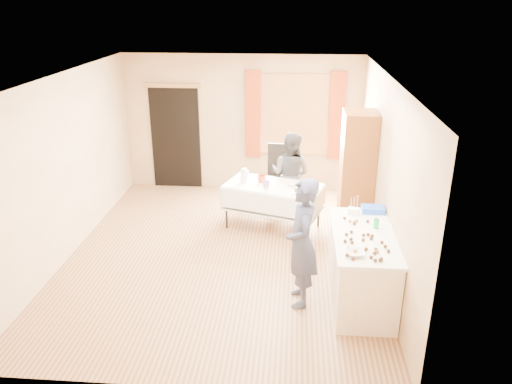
# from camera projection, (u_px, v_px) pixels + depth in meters

# --- Properties ---
(floor) EXTENTS (4.50, 5.50, 0.02)m
(floor) POSITION_uv_depth(u_px,v_px,m) (223.00, 254.00, 7.46)
(floor) COLOR #9E7047
(floor) RESTS_ON ground
(ceiling) EXTENTS (4.50, 5.50, 0.02)m
(ceiling) POSITION_uv_depth(u_px,v_px,m) (219.00, 76.00, 6.49)
(ceiling) COLOR white
(ceiling) RESTS_ON floor
(wall_back) EXTENTS (4.50, 0.02, 2.60)m
(wall_back) POSITION_uv_depth(u_px,v_px,m) (242.00, 124.00, 9.53)
(wall_back) COLOR tan
(wall_back) RESTS_ON floor
(wall_front) EXTENTS (4.50, 0.02, 2.60)m
(wall_front) POSITION_uv_depth(u_px,v_px,m) (176.00, 274.00, 4.42)
(wall_front) COLOR tan
(wall_front) RESTS_ON floor
(wall_left) EXTENTS (0.02, 5.50, 2.60)m
(wall_left) POSITION_uv_depth(u_px,v_px,m) (65.00, 167.00, 7.14)
(wall_left) COLOR tan
(wall_left) RESTS_ON floor
(wall_right) EXTENTS (0.02, 5.50, 2.60)m
(wall_right) POSITION_uv_depth(u_px,v_px,m) (385.00, 176.00, 6.81)
(wall_right) COLOR tan
(wall_right) RESTS_ON floor
(window_frame) EXTENTS (1.32, 0.06, 1.52)m
(window_frame) POSITION_uv_depth(u_px,v_px,m) (295.00, 115.00, 9.35)
(window_frame) COLOR olive
(window_frame) RESTS_ON wall_back
(window_pane) EXTENTS (1.20, 0.02, 1.40)m
(window_pane) POSITION_uv_depth(u_px,v_px,m) (295.00, 115.00, 9.33)
(window_pane) COLOR white
(window_pane) RESTS_ON wall_back
(curtain_left) EXTENTS (0.28, 0.06, 1.65)m
(curtain_left) POSITION_uv_depth(u_px,v_px,m) (253.00, 115.00, 9.36)
(curtain_left) COLOR maroon
(curtain_left) RESTS_ON wall_back
(curtain_right) EXTENTS (0.28, 0.06, 1.65)m
(curtain_right) POSITION_uv_depth(u_px,v_px,m) (337.00, 116.00, 9.24)
(curtain_right) COLOR maroon
(curtain_right) RESTS_ON wall_back
(doorway) EXTENTS (0.95, 0.04, 2.00)m
(doorway) POSITION_uv_depth(u_px,v_px,m) (176.00, 138.00, 9.71)
(doorway) COLOR black
(doorway) RESTS_ON floor
(door_lintel) EXTENTS (1.05, 0.06, 0.08)m
(door_lintel) POSITION_uv_depth(u_px,v_px,m) (172.00, 85.00, 9.31)
(door_lintel) COLOR olive
(door_lintel) RESTS_ON wall_back
(cabinet) EXTENTS (0.50, 0.60, 1.98)m
(cabinet) POSITION_uv_depth(u_px,v_px,m) (357.00, 175.00, 7.76)
(cabinet) COLOR brown
(cabinet) RESTS_ON floor
(counter) EXTENTS (0.76, 1.60, 0.91)m
(counter) POSITION_uv_depth(u_px,v_px,m) (362.00, 267.00, 6.19)
(counter) COLOR beige
(counter) RESTS_ON floor
(party_table) EXTENTS (1.71, 1.22, 0.75)m
(party_table) POSITION_uv_depth(u_px,v_px,m) (273.00, 202.00, 8.13)
(party_table) COLOR black
(party_table) RESTS_ON floor
(chair) EXTENTS (0.48, 0.48, 1.12)m
(chair) POSITION_uv_depth(u_px,v_px,m) (279.00, 188.00, 9.03)
(chair) COLOR black
(chair) RESTS_ON floor
(girl) EXTENTS (0.67, 0.50, 1.64)m
(girl) POSITION_uv_depth(u_px,v_px,m) (302.00, 243.00, 5.99)
(girl) COLOR #292E4B
(girl) RESTS_ON floor
(woman) EXTENTS (1.12, 1.08, 1.48)m
(woman) POSITION_uv_depth(u_px,v_px,m) (290.00, 174.00, 8.53)
(woman) COLOR black
(woman) RESTS_ON floor
(soda_can) EXTENTS (0.08, 0.08, 0.12)m
(soda_can) POSITION_uv_depth(u_px,v_px,m) (376.00, 224.00, 6.15)
(soda_can) COLOR #0F9B3D
(soda_can) RESTS_ON counter
(mixing_bowl) EXTENTS (0.27, 0.27, 0.05)m
(mixing_bowl) POSITION_uv_depth(u_px,v_px,m) (355.00, 253.00, 5.52)
(mixing_bowl) COLOR white
(mixing_bowl) RESTS_ON counter
(foam_block) EXTENTS (0.17, 0.13, 0.08)m
(foam_block) POSITION_uv_depth(u_px,v_px,m) (354.00, 211.00, 6.56)
(foam_block) COLOR white
(foam_block) RESTS_ON counter
(blue_basket) EXTENTS (0.30, 0.20, 0.08)m
(blue_basket) POSITION_uv_depth(u_px,v_px,m) (373.00, 209.00, 6.61)
(blue_basket) COLOR blue
(blue_basket) RESTS_ON counter
(pitcher) EXTENTS (0.15, 0.15, 0.22)m
(pitcher) POSITION_uv_depth(u_px,v_px,m) (244.00, 176.00, 8.07)
(pitcher) COLOR silver
(pitcher) RESTS_ON party_table
(cup_red) EXTENTS (0.23, 0.23, 0.11)m
(cup_red) POSITION_uv_depth(u_px,v_px,m) (262.00, 179.00, 8.12)
(cup_red) COLOR #B13A19
(cup_red) RESTS_ON party_table
(cup_rainbow) EXTENTS (0.24, 0.24, 0.11)m
(cup_rainbow) POSITION_uv_depth(u_px,v_px,m) (266.00, 185.00, 7.87)
(cup_rainbow) COLOR red
(cup_rainbow) RESTS_ON party_table
(small_bowl) EXTENTS (0.29, 0.29, 0.05)m
(small_bowl) POSITION_uv_depth(u_px,v_px,m) (292.00, 184.00, 7.98)
(small_bowl) COLOR white
(small_bowl) RESTS_ON party_table
(pastry_tray) EXTENTS (0.29, 0.21, 0.02)m
(pastry_tray) POSITION_uv_depth(u_px,v_px,m) (300.00, 192.00, 7.71)
(pastry_tray) COLOR white
(pastry_tray) RESTS_ON party_table
(bottle) EXTENTS (0.08, 0.08, 0.16)m
(bottle) POSITION_uv_depth(u_px,v_px,m) (246.00, 172.00, 8.36)
(bottle) COLOR white
(bottle) RESTS_ON party_table
(cake_balls) EXTENTS (0.51, 1.12, 0.04)m
(cake_balls) POSITION_uv_depth(u_px,v_px,m) (363.00, 241.00, 5.80)
(cake_balls) COLOR #3F2314
(cake_balls) RESTS_ON counter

